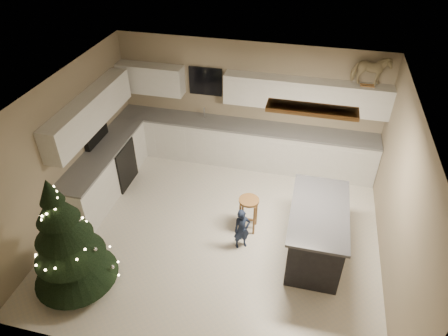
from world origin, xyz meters
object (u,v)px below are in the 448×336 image
at_px(christmas_tree, 68,246).
at_px(rocking_horse, 371,71).
at_px(island, 316,232).
at_px(toddler, 242,229).
at_px(bar_stool, 249,207).

height_order(christmas_tree, rocking_horse, rocking_horse).
height_order(island, toddler, island).
bearing_deg(rocking_horse, christmas_tree, 130.66).
xyz_separation_m(island, christmas_tree, (-3.49, -1.49, 0.36)).
relative_size(island, rocking_horse, 2.54).
bearing_deg(toddler, bar_stool, 54.38).
xyz_separation_m(island, bar_stool, (-1.17, 0.31, 0.03)).
height_order(island, rocking_horse, rocking_horse).
distance_m(toddler, rocking_horse, 3.67).
xyz_separation_m(island, rocking_horse, (0.60, 2.43, 1.82)).
distance_m(bar_stool, christmas_tree, 2.96).
bearing_deg(toddler, christmas_tree, 178.41).
height_order(island, christmas_tree, christmas_tree).
distance_m(bar_stool, toddler, 0.46).
relative_size(toddler, rocking_horse, 1.17).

